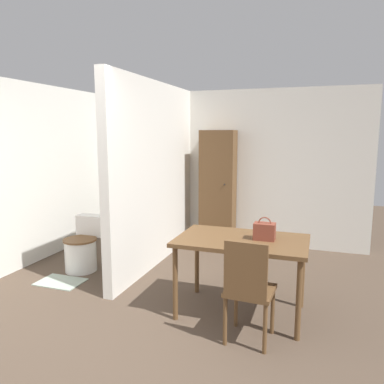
# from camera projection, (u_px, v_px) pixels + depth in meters

# --- Properties ---
(ground_plane) EXTENTS (16.00, 16.00, 0.00)m
(ground_plane) POSITION_uv_depth(u_px,v_px,m) (77.00, 366.00, 2.95)
(ground_plane) COLOR #4C3D30
(wall_back) EXTENTS (5.04, 0.12, 2.50)m
(wall_back) POSITION_uv_depth(u_px,v_px,m) (211.00, 167.00, 6.29)
(wall_back) COLOR silver
(wall_back) RESTS_ON ground_plane
(wall_left) EXTENTS (0.12, 4.73, 2.50)m
(wall_left) POSITION_uv_depth(u_px,v_px,m) (27.00, 175.00, 5.16)
(wall_left) COLOR silver
(wall_left) RESTS_ON ground_plane
(partition_wall) EXTENTS (0.12, 2.60, 2.50)m
(partition_wall) POSITION_uv_depth(u_px,v_px,m) (155.00, 175.00, 5.15)
(partition_wall) COLOR silver
(partition_wall) RESTS_ON ground_plane
(dining_table) EXTENTS (1.28, 0.80, 0.78)m
(dining_table) POSITION_uv_depth(u_px,v_px,m) (242.00, 246.00, 3.72)
(dining_table) COLOR brown
(dining_table) RESTS_ON ground_plane
(wooden_chair) EXTENTS (0.43, 0.43, 0.94)m
(wooden_chair) POSITION_uv_depth(u_px,v_px,m) (248.00, 287.00, 3.20)
(wooden_chair) COLOR brown
(wooden_chair) RESTS_ON ground_plane
(toilet) EXTENTS (0.44, 0.58, 0.70)m
(toilet) POSITION_uv_depth(u_px,v_px,m) (83.00, 248.00, 5.01)
(toilet) COLOR white
(toilet) RESTS_ON ground_plane
(handbag) EXTENTS (0.21, 0.13, 0.23)m
(handbag) POSITION_uv_depth(u_px,v_px,m) (264.00, 231.00, 3.66)
(handbag) COLOR brown
(handbag) RESTS_ON dining_table
(wooden_cabinet) EXTENTS (0.55, 0.36, 1.86)m
(wooden_cabinet) POSITION_uv_depth(u_px,v_px,m) (218.00, 188.00, 6.05)
(wooden_cabinet) COLOR brown
(wooden_cabinet) RESTS_ON ground_plane
(bath_mat) EXTENTS (0.55, 0.38, 0.01)m
(bath_mat) POSITION_uv_depth(u_px,v_px,m) (61.00, 282.00, 4.60)
(bath_mat) COLOR #99A899
(bath_mat) RESTS_ON ground_plane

